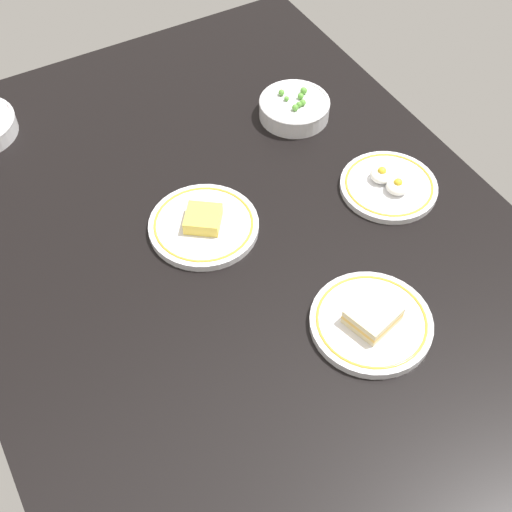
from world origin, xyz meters
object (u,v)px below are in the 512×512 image
plate_cheese (204,225)px  plate_eggs (389,185)px  bowl_peas (294,108)px  plate_sandwich (371,321)px

plate_cheese → plate_eggs: 38.86cm
bowl_peas → plate_eggs: (29.20, 4.84, -1.28)cm
plate_sandwich → plate_eggs: bearing=138.6°
bowl_peas → plate_cheese: size_ratio=0.74×
bowl_peas → plate_cheese: (20.28, -32.98, -1.22)cm
bowl_peas → plate_sandwich: 57.60cm
bowl_peas → plate_cheese: 38.74cm
plate_eggs → plate_cheese: bearing=-103.3°
plate_cheese → plate_eggs: (8.92, 37.82, -0.06)cm
plate_sandwich → plate_eggs: (-25.59, 22.57, -0.23)cm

